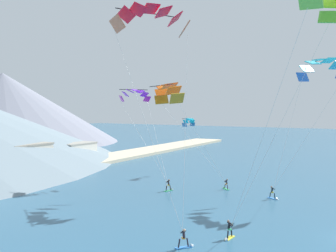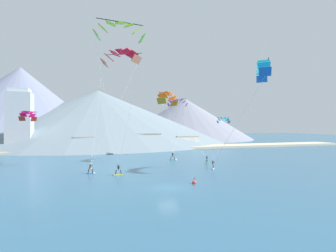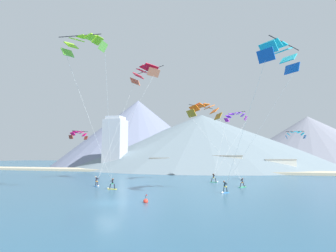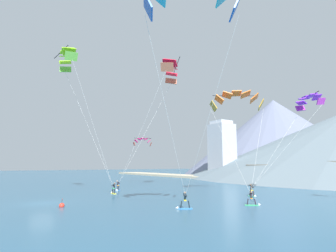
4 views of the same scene
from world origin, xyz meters
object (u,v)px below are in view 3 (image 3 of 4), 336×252
kitesurfer_mid_center (243,185)px  parafoil_kite_near_trail (235,116)px  kitesurfer_near_lead (97,183)px  kitesurfer_far_right (111,186)px  parafoil_kite_mid_center (205,110)px  parafoil_kite_distant_high_outer (79,134)px  parafoil_kite_distant_low_drift (295,134)px  parafoil_kite_far_left (279,54)px  race_marker_buoy (146,201)px  parafoil_kite_near_lead (145,73)px  parafoil_kite_far_right (84,43)px  kitesurfer_near_trail (215,179)px  kitesurfer_far_left (224,189)px

kitesurfer_mid_center → parafoil_kite_near_trail: (-1.00, 15.63, 13.87)m
kitesurfer_near_lead → kitesurfer_far_right: 4.60m
kitesurfer_near_lead → parafoil_kite_mid_center: bearing=34.3°
parafoil_kite_distant_high_outer → parafoil_kite_distant_low_drift: size_ratio=1.15×
kitesurfer_far_right → kitesurfer_mid_center: bearing=21.8°
parafoil_kite_far_left → race_marker_buoy: (-15.43, -5.36, -17.69)m
parafoil_kite_near_lead → race_marker_buoy: parafoil_kite_near_lead is taller
parafoil_kite_near_trail → race_marker_buoy: bearing=-106.5°
parafoil_kite_far_left → parafoil_kite_far_right: (-25.25, -3.51, 2.70)m
race_marker_buoy → parafoil_kite_distant_high_outer: bearing=136.5°
parafoil_kite_far_right → parafoil_kite_far_left: bearing=7.9°
kitesurfer_near_lead → parafoil_kite_far_left: size_ratio=0.10×
kitesurfer_near_trail → parafoil_kite_distant_low_drift: bearing=16.9°
parafoil_kite_far_right → parafoil_kite_near_trail: bearing=58.0°
kitesurfer_far_right → parafoil_kite_distant_high_outer: size_ratio=0.40×
kitesurfer_near_lead → kitesurfer_near_trail: bearing=33.3°
kitesurfer_near_lead → parafoil_kite_distant_low_drift: parafoil_kite_distant_low_drift is taller
kitesurfer_far_left → kitesurfer_far_right: bearing=-179.1°
kitesurfer_far_right → race_marker_buoy: bearing=-46.4°
kitesurfer_far_right → parafoil_kite_near_trail: 33.38m
kitesurfer_far_right → parafoil_kite_far_left: 30.44m
parafoil_kite_distant_high_outer → parafoil_kite_near_trail: bearing=16.5°
kitesurfer_far_left → parafoil_kite_distant_low_drift: bearing=55.3°
parafoil_kite_near_lead → parafoil_kite_far_right: parafoil_kite_near_lead is taller
parafoil_kite_near_lead → race_marker_buoy: bearing=-69.2°
kitesurfer_far_left → parafoil_kite_far_right: 28.11m
kitesurfer_near_lead → kitesurfer_far_right: size_ratio=1.02×
parafoil_kite_far_right → parafoil_kite_distant_high_outer: bearing=124.4°
kitesurfer_far_right → parafoil_kite_near_trail: (19.08, 23.67, 13.77)m
kitesurfer_mid_center → parafoil_kite_mid_center: size_ratio=0.11×
parafoil_kite_distant_high_outer → race_marker_buoy: parafoil_kite_distant_high_outer is taller
kitesurfer_far_right → parafoil_kite_distant_high_outer: 22.45m
parafoil_kite_mid_center → parafoil_kite_distant_high_outer: parafoil_kite_mid_center is taller
parafoil_kite_near_lead → parafoil_kite_distant_low_drift: size_ratio=5.51×
kitesurfer_near_trail → kitesurfer_mid_center: kitesurfer_near_trail is taller
parafoil_kite_near_lead → parafoil_kite_distant_low_drift: parafoil_kite_near_lead is taller
parafoil_kite_mid_center → parafoil_kite_near_lead: bearing=-158.4°
parafoil_kite_near_trail → parafoil_kite_far_left: (5.57, -28.01, 3.55)m
kitesurfer_far_left → race_marker_buoy: size_ratio=1.74×
parafoil_kite_near_trail → race_marker_buoy: parafoil_kite_near_trail is taller
kitesurfer_near_lead → parafoil_kite_far_right: size_ratio=0.09×
kitesurfer_far_right → parafoil_kite_mid_center: bearing=46.9°
kitesurfer_far_right → parafoil_kite_far_right: (-0.59, -7.85, 20.02)m
parafoil_kite_mid_center → parafoil_kite_far_left: size_ratio=0.81×
parafoil_kite_distant_high_outer → race_marker_buoy: (24.45, -23.18, -9.87)m
kitesurfer_mid_center → parafoil_kite_distant_low_drift: size_ratio=0.42×
parafoil_kite_mid_center → race_marker_buoy: size_ratio=14.06×
parafoil_kite_near_trail → parafoil_kite_distant_high_outer: bearing=-163.5°
parafoil_kite_near_trail → kitesurfer_near_trail: bearing=-115.5°
kitesurfer_near_trail → parafoil_kite_mid_center: bearing=-158.5°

